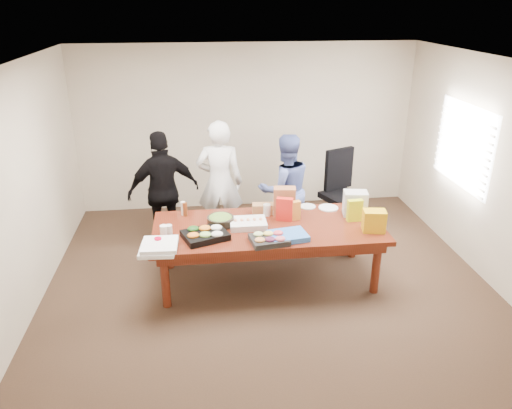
{
  "coord_description": "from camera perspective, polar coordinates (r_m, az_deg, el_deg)",
  "views": [
    {
      "loc": [
        -0.8,
        -5.34,
        3.32
      ],
      "look_at": [
        -0.14,
        0.1,
        1.0
      ],
      "focal_mm": 34.28,
      "sensor_mm": 36.0,
      "label": 1
    }
  ],
  "objects": [
    {
      "name": "person_center",
      "position": [
        6.98,
        -4.24,
        2.59
      ],
      "size": [
        0.7,
        0.5,
        1.8
      ],
      "primitive_type": "imported",
      "rotation": [
        0.0,
        0.0,
        3.02
      ],
      "color": "silver",
      "rests_on": "floor"
    },
    {
      "name": "grocery_bag_yellow",
      "position": [
        5.97,
        13.61,
        -1.86
      ],
      "size": [
        0.29,
        0.22,
        0.26
      ],
      "primitive_type": "cube",
      "rotation": [
        0.0,
        0.0,
        -0.17
      ],
      "color": "#E3AA0F",
      "rests_on": "conference_table"
    },
    {
      "name": "plate_a",
      "position": [
        6.54,
        8.44,
        -0.38
      ],
      "size": [
        0.31,
        0.31,
        0.02
      ],
      "primitive_type": "cylinder",
      "rotation": [
        0.0,
        0.0,
        -0.21
      ],
      "color": "white",
      "rests_on": "conference_table"
    },
    {
      "name": "red_cup",
      "position": [
        5.59,
        -11.35,
        -4.33
      ],
      "size": [
        0.09,
        0.09,
        0.11
      ],
      "primitive_type": "cylinder",
      "rotation": [
        0.0,
        0.0,
        -0.16
      ],
      "color": "#BC0024",
      "rests_on": "conference_table"
    },
    {
      "name": "window_blinds",
      "position": [
        7.12,
        22.74,
        6.34
      ],
      "size": [
        0.04,
        1.36,
        1.0
      ],
      "primitive_type": "cube",
      "color": "beige",
      "rests_on": "wall_right"
    },
    {
      "name": "mustard_bottle",
      "position": [
        6.43,
        2.76,
        0.21
      ],
      "size": [
        0.07,
        0.07,
        0.18
      ],
      "primitive_type": "cylinder",
      "rotation": [
        0.0,
        0.0,
        -0.08
      ],
      "color": "gold",
      "rests_on": "conference_table"
    },
    {
      "name": "wall_back",
      "position": [
        8.12,
        -1.09,
        8.91
      ],
      "size": [
        5.5,
        0.04,
        2.7
      ],
      "primitive_type": "cube",
      "color": "beige",
      "rests_on": "floor"
    },
    {
      "name": "mayo_jar",
      "position": [
        6.25,
        1.28,
        -0.62
      ],
      "size": [
        0.11,
        0.11,
        0.15
      ],
      "primitive_type": "cylinder",
      "rotation": [
        0.0,
        0.0,
        0.12
      ],
      "color": "silver",
      "rests_on": "conference_table"
    },
    {
      "name": "wall_left",
      "position": [
        6.02,
        -25.41,
        1.52
      ],
      "size": [
        0.04,
        5.0,
        2.7
      ],
      "primitive_type": "cube",
      "color": "beige",
      "rests_on": "floor"
    },
    {
      "name": "fruit_tray",
      "position": [
        5.58,
        1.55,
        -4.14
      ],
      "size": [
        0.46,
        0.39,
        0.06
      ],
      "primitive_type": "cube",
      "rotation": [
        0.0,
        0.0,
        0.15
      ],
      "color": "black",
      "rests_on": "conference_table"
    },
    {
      "name": "kraft_bag",
      "position": [
        6.24,
        3.34,
        0.4
      ],
      "size": [
        0.3,
        0.2,
        0.36
      ],
      "primitive_type": "cube",
      "rotation": [
        0.0,
        0.0,
        -0.14
      ],
      "color": "#945835",
      "rests_on": "conference_table"
    },
    {
      "name": "grocery_bag_white",
      "position": [
        6.35,
        11.49,
        0.13
      ],
      "size": [
        0.32,
        0.25,
        0.31
      ],
      "primitive_type": "cube",
      "rotation": [
        0.0,
        0.0,
        -0.16
      ],
      "color": "silver",
      "rests_on": "conference_table"
    },
    {
      "name": "dressing_bottle",
      "position": [
        6.29,
        -8.28,
        -0.56
      ],
      "size": [
        0.07,
        0.07,
        0.18
      ],
      "primitive_type": "cylinder",
      "rotation": [
        0.0,
        0.0,
        -0.25
      ],
      "color": "#602C10",
      "rests_on": "conference_table"
    },
    {
      "name": "person_right",
      "position": [
        6.96,
        3.42,
        1.76
      ],
      "size": [
        0.88,
        0.73,
        1.62
      ],
      "primitive_type": "imported",
      "rotation": [
        0.0,
        0.0,
        3.31
      ],
      "color": "#475697",
      "rests_on": "floor"
    },
    {
      "name": "sheet_cake",
      "position": [
        5.96,
        -0.93,
        -2.22
      ],
      "size": [
        0.44,
        0.33,
        0.08
      ],
      "primitive_type": "cube",
      "rotation": [
        0.0,
        0.0,
        -0.01
      ],
      "color": "white",
      "rests_on": "conference_table"
    },
    {
      "name": "clear_cup_b",
      "position": [
        5.84,
        -10.15,
        -2.92
      ],
      "size": [
        0.09,
        0.09,
        0.12
      ],
      "primitive_type": "cylinder",
      "rotation": [
        0.0,
        0.0,
        0.07
      ],
      "color": "silver",
      "rests_on": "conference_table"
    },
    {
      "name": "banana_bunch",
      "position": [
        6.37,
        3.76,
        -0.5
      ],
      "size": [
        0.28,
        0.2,
        0.08
      ],
      "primitive_type": "cube",
      "rotation": [
        0.0,
        0.0,
        -0.21
      ],
      "color": "gold",
      "rests_on": "conference_table"
    },
    {
      "name": "chip_bag_red",
      "position": [
        6.09,
        3.36,
        -0.56
      ],
      "size": [
        0.22,
        0.15,
        0.3
      ],
      "primitive_type": "cube",
      "rotation": [
        0.0,
        0.0,
        -0.34
      ],
      "color": "red",
      "rests_on": "conference_table"
    },
    {
      "name": "chip_bag_yellow",
      "position": [
        6.19,
        11.44,
        -0.68
      ],
      "size": [
        0.19,
        0.08,
        0.28
      ],
      "primitive_type": "cube",
      "rotation": [
        0.0,
        0.0,
        0.05
      ],
      "color": "#C2D214",
      "rests_on": "conference_table"
    },
    {
      "name": "office_chair",
      "position": [
        7.53,
        9.93,
        1.29
      ],
      "size": [
        0.78,
        0.78,
        1.17
      ],
      "primitive_type": "cube",
      "rotation": [
        0.0,
        0.0,
        0.41
      ],
      "color": "black",
      "rests_on": "floor"
    },
    {
      "name": "wall_front",
      "position": [
        3.55,
        7.41,
        -11.03
      ],
      "size": [
        5.5,
        0.04,
        2.7
      ],
      "primitive_type": "cube",
      "color": "beige",
      "rests_on": "floor"
    },
    {
      "name": "dip_bowl_b",
      "position": [
        6.17,
        -3.72,
        -1.45
      ],
      "size": [
        0.17,
        0.17,
        0.06
      ],
      "primitive_type": "cylinder",
      "rotation": [
        0.0,
        0.0,
        -0.25
      ],
      "color": "beige",
      "rests_on": "conference_table"
    },
    {
      "name": "pizza_box_lower",
      "position": [
        5.51,
        -11.4,
        -5.13
      ],
      "size": [
        0.41,
        0.41,
        0.04
      ],
      "primitive_type": "cube",
      "rotation": [
        0.0,
        0.0,
        -0.06
      ],
      "color": "white",
      "rests_on": "conference_table"
    },
    {
      "name": "pizza_box_upper",
      "position": [
        5.5,
        -11.16,
        -4.65
      ],
      "size": [
        0.4,
        0.4,
        0.04
      ],
      "primitive_type": "cube",
      "rotation": [
        0.0,
        0.0,
        -0.04
      ],
      "color": "white",
      "rests_on": "pizza_box_lower"
    },
    {
      "name": "window_panel",
      "position": [
        7.14,
        23.03,
        6.34
      ],
      "size": [
        0.03,
        1.4,
        1.1
      ],
      "primitive_type": "cube",
      "color": "white",
      "rests_on": "wall_right"
    },
    {
      "name": "salad_bowl",
      "position": [
        6.0,
        -4.17,
        -1.92
      ],
      "size": [
        0.42,
        0.42,
        0.11
      ],
      "primitive_type": "cylinder",
      "rotation": [
        0.0,
        0.0,
        0.34
      ],
      "color": "black",
      "rests_on": "conference_table"
    },
    {
      "name": "conference_table",
      "position": [
        6.15,
        1.39,
        -5.67
      ],
      "size": [
        2.8,
        1.2,
        0.75
      ],
      "primitive_type": "cube",
      "color": "#4C1C0F",
      "rests_on": "floor"
    },
    {
      "name": "wall_right",
      "position": [
        6.71,
        25.46,
        3.58
      ],
      "size": [
        0.04,
        5.0,
        2.7
      ],
      "primitive_type": "cube",
      "color": "beige",
      "rests_on": "floor"
    },
    {
      "name": "chip_bag_orange",
      "position": [
        6.12,
        4.44,
        -0.71
      ],
      "size": [
        0.17,
        0.1,
        0.25
      ],
      "primitive_type": "cube",
      "rotation": [
        0.0,
        0.0,
        0.23
      ],
      "color": "orange",
      "rests_on": "conference_table"
    },
    {
      "name": "plate_b",
      "position": [
        6.55,
        6.04,
        -0.23
      ],
      "size": [
        0.24,
        0.24,
        0.01
      ],
      "primitive_type": "cylinder",
      "rotation": [
        0.0,
        0.0,
        0.14
      ],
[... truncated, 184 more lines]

